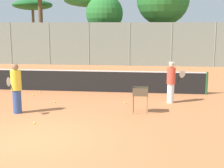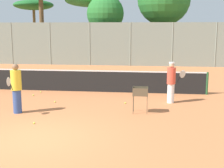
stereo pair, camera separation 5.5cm
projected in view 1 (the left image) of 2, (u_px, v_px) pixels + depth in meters
name	position (u px, v px, depth m)	size (l,w,h in m)	color
ground_plane	(34.00, 140.00, 8.88)	(80.00, 80.00, 0.00)	#C67242
tennis_net	(82.00, 80.00, 15.38)	(12.06, 0.10, 1.07)	#26592D
back_fence	(109.00, 44.00, 25.54)	(23.67, 0.08, 3.51)	gray
tree_1	(90.00, 2.00, 29.70)	(4.98, 4.98, 6.26)	brown
tree_2	(33.00, 6.00, 31.66)	(4.05, 4.05, 5.84)	brown
tree_3	(104.00, 14.00, 27.16)	(3.23, 3.23, 5.91)	brown
player_white_outfit	(171.00, 82.00, 13.04)	(0.85, 0.52, 1.73)	white
player_red_cap	(16.00, 88.00, 11.45)	(0.38, 0.95, 1.84)	#334C8C
ball_cart	(141.00, 93.00, 11.51)	(0.56, 0.41, 0.97)	brown
tennis_ball_0	(125.00, 103.00, 13.01)	(0.07, 0.07, 0.07)	#D1E54C
tennis_ball_1	(40.00, 92.00, 15.20)	(0.07, 0.07, 0.07)	#D1E54C
tennis_ball_2	(34.00, 123.00, 10.30)	(0.07, 0.07, 0.07)	#D1E54C
tennis_ball_3	(33.00, 95.00, 14.49)	(0.07, 0.07, 0.07)	#D1E54C
tennis_ball_4	(55.00, 102.00, 13.21)	(0.07, 0.07, 0.07)	#D1E54C
parked_car	(105.00, 55.00, 28.04)	(4.20, 1.70, 1.60)	white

